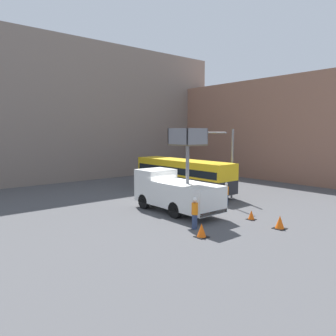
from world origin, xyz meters
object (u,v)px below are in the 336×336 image
at_px(road_worker_near_truck, 195,213).
at_px(traffic_cone_far_side, 280,223).
at_px(traffic_cone_near_truck, 251,215).
at_px(utility_truck, 175,191).
at_px(traffic_light_pole, 219,152).
at_px(traffic_cone_mid_road, 202,231).
at_px(city_bus, 183,173).
at_px(road_worker_directing, 226,194).

bearing_deg(road_worker_near_truck, traffic_cone_far_side, 166.08).
bearing_deg(traffic_cone_near_truck, traffic_cone_far_side, -99.98).
distance_m(utility_truck, road_worker_near_truck, 4.31).
xyz_separation_m(road_worker_near_truck, traffic_cone_far_side, (3.89, -3.22, -0.59)).
bearing_deg(road_worker_near_truck, traffic_light_pole, -121.83).
xyz_separation_m(traffic_cone_mid_road, traffic_cone_far_side, (4.68, -1.88, 0.02)).
height_order(utility_truck, traffic_light_pole, same).
xyz_separation_m(city_bus, traffic_cone_mid_road, (-8.37, -10.68, -1.45)).
height_order(city_bus, traffic_light_pole, traffic_light_pole).
height_order(road_worker_near_truck, road_worker_directing, road_worker_near_truck).
bearing_deg(traffic_cone_far_side, utility_truck, 106.31).
height_order(utility_truck, road_worker_near_truck, utility_truck).
relative_size(city_bus, traffic_cone_near_truck, 18.22).
distance_m(road_worker_near_truck, traffic_cone_far_side, 5.08).
distance_m(utility_truck, traffic_light_pole, 6.51).
xyz_separation_m(traffic_light_pole, traffic_cone_far_side, (-3.84, -8.15, -3.67)).
height_order(traffic_light_pole, traffic_cone_far_side, traffic_light_pole).
bearing_deg(utility_truck, city_bus, 43.58).
height_order(city_bus, traffic_cone_mid_road, city_bus).
bearing_deg(utility_truck, road_worker_near_truck, -115.24).
bearing_deg(traffic_light_pole, traffic_cone_near_truck, -120.50).
bearing_deg(road_worker_near_truck, traffic_cone_mid_road, 85.21).
distance_m(traffic_cone_near_truck, traffic_cone_far_side, 2.35).
bearing_deg(city_bus, traffic_cone_far_side, -176.60).
bearing_deg(utility_truck, traffic_cone_mid_road, -116.63).
distance_m(road_worker_directing, traffic_cone_near_truck, 4.40).
distance_m(city_bus, traffic_cone_mid_road, 13.64).
height_order(city_bus, road_worker_near_truck, city_bus).
relative_size(traffic_light_pole, traffic_cone_near_truck, 9.64).
relative_size(city_bus, traffic_cone_mid_road, 14.86).
xyz_separation_m(road_worker_directing, traffic_cone_mid_road, (-7.13, -4.29, -0.53)).
distance_m(road_worker_near_truck, road_worker_directing, 7.00).
distance_m(traffic_light_pole, road_worker_directing, 3.97).
distance_m(road_worker_directing, traffic_cone_mid_road, 8.34).
relative_size(city_bus, road_worker_near_truck, 5.88).
bearing_deg(road_worker_directing, utility_truck, 134.87).
xyz_separation_m(city_bus, road_worker_directing, (-1.23, -6.39, -0.92)).
distance_m(traffic_light_pole, traffic_cone_mid_road, 11.20).
relative_size(traffic_cone_mid_road, traffic_cone_far_side, 0.96).
distance_m(utility_truck, road_worker_directing, 4.66).
bearing_deg(traffic_cone_mid_road, road_worker_near_truck, 59.56).
bearing_deg(utility_truck, traffic_cone_far_side, -73.69).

